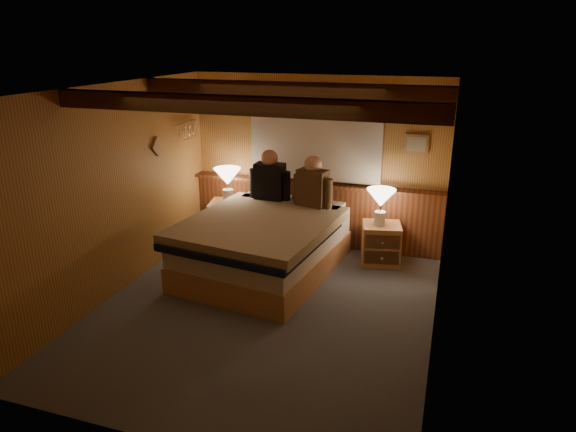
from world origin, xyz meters
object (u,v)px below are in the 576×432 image
at_px(nightstand_left, 230,222).
at_px(duffel_bag, 221,243).
at_px(lamp_left, 228,179).
at_px(nightstand_right, 381,244).
at_px(person_right, 313,185).
at_px(person_left, 270,179).
at_px(lamp_right, 381,200).
at_px(bed, 264,244).

height_order(nightstand_left, duffel_bag, nightstand_left).
bearing_deg(lamp_left, duffel_bag, -81.84).
bearing_deg(nightstand_right, person_right, 173.88).
xyz_separation_m(lamp_left, person_right, (1.30, -0.16, 0.05)).
distance_m(lamp_left, person_left, 0.66).
xyz_separation_m(lamp_right, person_right, (-0.89, -0.06, 0.13)).
bearing_deg(lamp_left, person_right, -6.84).
xyz_separation_m(nightstand_right, lamp_right, (-0.03, -0.03, 0.61)).
relative_size(nightstand_left, person_left, 0.90).
xyz_separation_m(person_right, duffel_bag, (-1.24, -0.26, -0.87)).
relative_size(lamp_left, person_right, 0.72).
bearing_deg(duffel_bag, person_left, 20.60).
relative_size(person_left, duffel_bag, 1.40).
bearing_deg(person_right, person_left, -174.94).
bearing_deg(lamp_right, duffel_bag, -171.41).
height_order(person_right, duffel_bag, person_right).
bearing_deg(nightstand_left, person_left, -16.15).
distance_m(lamp_right, person_right, 0.90).
xyz_separation_m(lamp_left, duffel_bag, (0.06, -0.41, -0.82)).
bearing_deg(lamp_right, nightstand_right, 43.68).
bearing_deg(duffel_bag, bed, -38.75).
bearing_deg(bed, duffel_bag, 160.10).
xyz_separation_m(nightstand_left, nightstand_right, (2.22, -0.07, -0.03)).
height_order(lamp_left, lamp_right, lamp_left).
bearing_deg(duffel_bag, person_right, 0.35).
height_order(lamp_left, person_right, person_right).
bearing_deg(person_right, nightstand_right, 20.98).
xyz_separation_m(lamp_right, duffel_bag, (-2.13, -0.32, -0.74)).
distance_m(bed, lamp_left, 1.31).
bearing_deg(nightstand_right, duffel_bag, 177.28).
height_order(nightstand_right, lamp_right, lamp_right).
xyz_separation_m(bed, lamp_left, (-0.85, 0.82, 0.58)).
relative_size(nightstand_right, duffel_bag, 1.12).
bearing_deg(lamp_right, person_right, -175.95).
distance_m(person_left, duffel_bag, 1.13).
height_order(lamp_right, duffel_bag, lamp_right).
distance_m(bed, duffel_bag, 0.92).
xyz_separation_m(lamp_left, lamp_right, (2.19, -0.09, -0.08)).
relative_size(bed, nightstand_right, 4.13).
relative_size(person_right, duffel_bag, 1.37).
relative_size(lamp_left, person_left, 0.70).
bearing_deg(lamp_right, person_left, 178.10).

